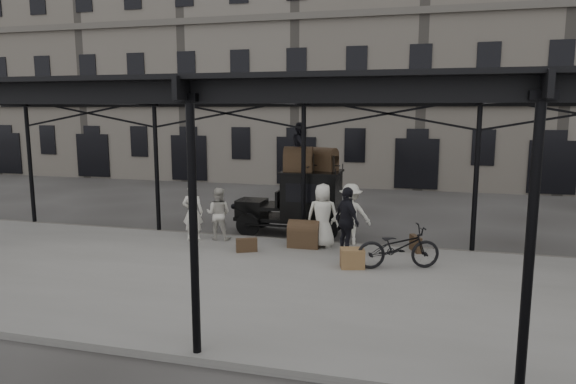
% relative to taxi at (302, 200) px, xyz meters
% --- Properties ---
extents(ground, '(120.00, 120.00, 0.00)m').
position_rel_taxi_xyz_m(ground, '(0.30, -3.14, -1.20)').
color(ground, '#383533').
rests_on(ground, ground).
extents(platform, '(28.00, 8.00, 0.15)m').
position_rel_taxi_xyz_m(platform, '(0.30, -5.14, -1.13)').
color(platform, slate).
rests_on(platform, ground).
extents(canopy, '(22.50, 9.00, 4.74)m').
position_rel_taxi_xyz_m(canopy, '(0.30, -4.86, 3.39)').
color(canopy, black).
rests_on(canopy, ground).
extents(building_frontage, '(64.00, 8.00, 14.00)m').
position_rel_taxi_xyz_m(building_frontage, '(0.30, 14.86, 5.80)').
color(building_frontage, slate).
rests_on(building_frontage, ground).
extents(taxi, '(3.65, 1.55, 2.18)m').
position_rel_taxi_xyz_m(taxi, '(0.00, 0.00, 0.00)').
color(taxi, black).
rests_on(taxi, ground).
extents(porter_left, '(0.71, 0.53, 1.75)m').
position_rel_taxi_xyz_m(porter_left, '(-3.00, -2.08, -0.18)').
color(porter_left, silver).
rests_on(porter_left, platform).
extents(porter_midleft, '(0.83, 0.66, 1.64)m').
position_rel_taxi_xyz_m(porter_midleft, '(-2.26, -1.80, -0.24)').
color(porter_midleft, beige).
rests_on(porter_midleft, platform).
extents(porter_centre, '(0.99, 0.71, 1.89)m').
position_rel_taxi_xyz_m(porter_centre, '(1.05, -1.85, -0.11)').
color(porter_centre, silver).
rests_on(porter_centre, platform).
extents(porter_official, '(1.07, 1.16, 1.91)m').
position_rel_taxi_xyz_m(porter_official, '(1.86, -2.46, -0.10)').
color(porter_official, black).
rests_on(porter_official, platform).
extents(porter_right, '(1.28, 0.86, 1.84)m').
position_rel_taxi_xyz_m(porter_right, '(1.80, -1.34, -0.13)').
color(porter_right, silver).
rests_on(porter_right, platform).
extents(bicycle, '(2.25, 1.39, 1.12)m').
position_rel_taxi_xyz_m(bicycle, '(3.31, -3.38, -0.50)').
color(bicycle, black).
rests_on(bicycle, platform).
extents(porter_roof, '(0.65, 0.81, 1.58)m').
position_rel_taxi_xyz_m(porter_roof, '(-0.03, -0.10, 1.77)').
color(porter_roof, black).
rests_on(porter_roof, taxi).
extents(steamer_trunk_roof_near, '(0.97, 0.65, 0.67)m').
position_rel_taxi_xyz_m(steamer_trunk_roof_near, '(-0.08, -0.25, 1.31)').
color(steamer_trunk_roof_near, '#412D1E').
rests_on(steamer_trunk_roof_near, taxi).
extents(steamer_trunk_roof_far, '(0.99, 0.79, 0.63)m').
position_rel_taxi_xyz_m(steamer_trunk_roof_far, '(0.67, 0.20, 1.29)').
color(steamer_trunk_roof_far, '#412D1E').
rests_on(steamer_trunk_roof_far, taxi).
extents(steamer_trunk_platform, '(0.93, 0.58, 0.67)m').
position_rel_taxi_xyz_m(steamer_trunk_platform, '(0.52, -1.98, -0.72)').
color(steamer_trunk_platform, '#412D1E').
rests_on(steamer_trunk_platform, platform).
extents(wicker_hamper, '(0.70, 0.59, 0.50)m').
position_rel_taxi_xyz_m(wicker_hamper, '(2.18, -3.64, -0.80)').
color(wicker_hamper, olive).
rests_on(wicker_hamper, platform).
extents(suitcase_upright, '(0.37, 0.61, 0.45)m').
position_rel_taxi_xyz_m(suitcase_upright, '(3.72, -1.65, -0.83)').
color(suitcase_upright, '#412D1E').
rests_on(suitcase_upright, platform).
extents(suitcase_flat, '(0.60, 0.41, 0.40)m').
position_rel_taxi_xyz_m(suitcase_flat, '(-0.93, -2.95, -0.85)').
color(suitcase_flat, '#412D1E').
rests_on(suitcase_flat, platform).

